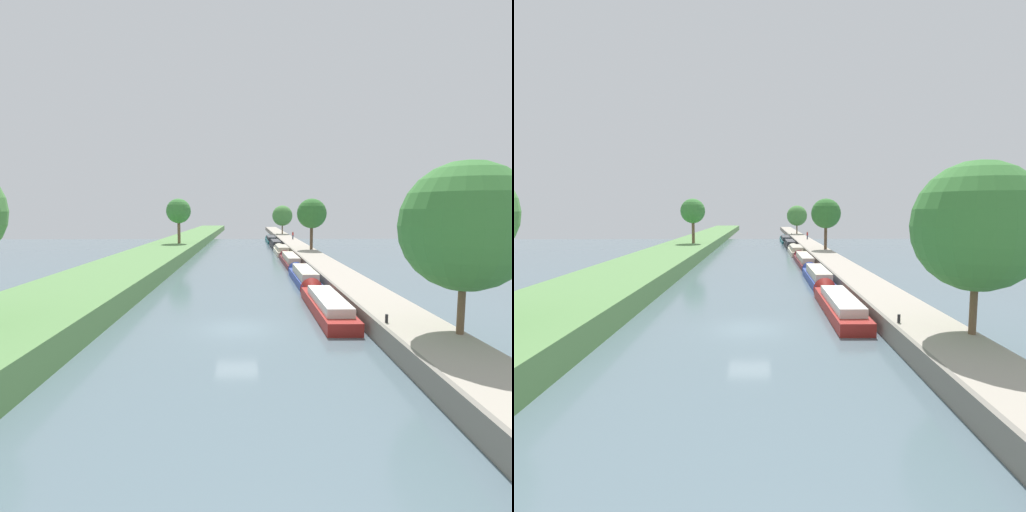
{
  "view_description": "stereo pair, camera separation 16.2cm",
  "coord_description": "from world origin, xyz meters",
  "views": [
    {
      "loc": [
        0.62,
        -23.99,
        7.02
      ],
      "look_at": [
        1.83,
        31.06,
        1.0
      ],
      "focal_mm": 28.94,
      "sensor_mm": 36.0,
      "label": 1
    },
    {
      "loc": [
        0.79,
        -24.0,
        7.02
      ],
      "look_at": [
        1.83,
        31.06,
        1.0
      ],
      "focal_mm": 28.94,
      "sensor_mm": 36.0,
      "label": 2
    }
  ],
  "objects": [
    {
      "name": "ground_plane",
      "position": [
        0.0,
        0.0,
        0.0
      ],
      "size": [
        160.0,
        160.0,
        0.0
      ],
      "primitive_type": "plane",
      "color": "slate"
    },
    {
      "name": "left_grassy_bank",
      "position": [
        -11.86,
        0.0,
        0.82
      ],
      "size": [
        8.21,
        260.0,
        1.65
      ],
      "color": "#5B894C",
      "rests_on": "ground_plane"
    },
    {
      "name": "right_towpath",
      "position": [
        9.55,
        0.0,
        0.55
      ],
      "size": [
        3.61,
        260.0,
        1.1
      ],
      "color": "#A89E8E",
      "rests_on": "ground_plane"
    },
    {
      "name": "stone_quay",
      "position": [
        7.63,
        0.0,
        0.58
      ],
      "size": [
        0.25,
        260.0,
        1.15
      ],
      "color": "gray",
      "rests_on": "ground_plane"
    },
    {
      "name": "narrowboat_red",
      "position": [
        6.11,
        4.54,
        0.56
      ],
      "size": [
        2.05,
        12.37,
        1.95
      ],
      "color": "maroon",
      "rests_on": "ground_plane"
    },
    {
      "name": "narrowboat_blue",
      "position": [
        6.21,
        16.48,
        0.61
      ],
      "size": [
        1.87,
        12.28,
        2.03
      ],
      "color": "#283D93",
      "rests_on": "ground_plane"
    },
    {
      "name": "narrowboat_maroon",
      "position": [
        6.33,
        30.73,
        0.55
      ],
      "size": [
        1.8,
        13.9,
        1.92
      ],
      "color": "maroon",
      "rests_on": "ground_plane"
    },
    {
      "name": "narrowboat_cream",
      "position": [
        6.28,
        43.75,
        0.57
      ],
      "size": [
        2.08,
        10.91,
        2.03
      ],
      "color": "beige",
      "rests_on": "ground_plane"
    },
    {
      "name": "narrowboat_black",
      "position": [
        6.16,
        56.66,
        0.56
      ],
      "size": [
        1.81,
        12.97,
        1.93
      ],
      "color": "black",
      "rests_on": "ground_plane"
    },
    {
      "name": "narrowboat_teal",
      "position": [
        6.08,
        70.62,
        0.54
      ],
      "size": [
        2.06,
        14.4,
        2.06
      ],
      "color": "#195B60",
      "rests_on": "ground_plane"
    },
    {
      "name": "tree_rightbank_near",
      "position": [
        10.93,
        -4.78,
        6.3
      ],
      "size": [
        6.17,
        6.17,
        8.29
      ],
      "color": "brown",
      "rests_on": "right_towpath"
    },
    {
      "name": "tree_rightbank_midnear",
      "position": [
        10.6,
        39.5,
        6.61
      ],
      "size": [
        4.58,
        4.58,
        7.83
      ],
      "color": "brown",
      "rests_on": "right_towpath"
    },
    {
      "name": "tree_rightbank_midfar",
      "position": [
        9.78,
        82.72,
        5.82
      ],
      "size": [
        5.24,
        5.24,
        7.34
      ],
      "color": "brown",
      "rests_on": "right_towpath"
    },
    {
      "name": "tree_leftbank_downstream",
      "position": [
        -10.77,
        45.3,
        6.98
      ],
      "size": [
        4.1,
        4.1,
        7.44
      ],
      "color": "brown",
      "rests_on": "left_grassy_bank"
    },
    {
      "name": "person_walking",
      "position": [
        10.32,
        62.82,
        1.97
      ],
      "size": [
        0.34,
        0.34,
        1.66
      ],
      "color": "#282D42",
      "rests_on": "right_towpath"
    },
    {
      "name": "mooring_bollard_near",
      "position": [
        8.05,
        -2.71,
        1.33
      ],
      "size": [
        0.16,
        0.16,
        0.45
      ],
      "color": "black",
      "rests_on": "right_towpath"
    },
    {
      "name": "mooring_bollard_far",
      "position": [
        8.05,
        77.36,
        1.33
      ],
      "size": [
        0.16,
        0.16,
        0.45
      ],
      "color": "black",
      "rests_on": "right_towpath"
    }
  ]
}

